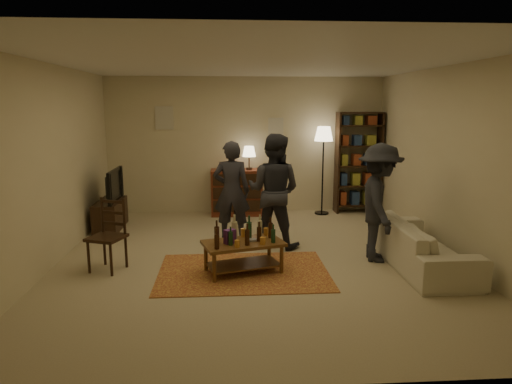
{
  "coord_description": "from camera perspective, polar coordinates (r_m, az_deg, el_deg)",
  "views": [
    {
      "loc": [
        -0.41,
        -6.16,
        2.15
      ],
      "look_at": [
        0.01,
        0.1,
        0.95
      ],
      "focal_mm": 32.0,
      "sensor_mm": 36.0,
      "label": 1
    }
  ],
  "objects": [
    {
      "name": "floor",
      "position": [
        6.53,
        -0.02,
        -8.38
      ],
      "size": [
        6.0,
        6.0,
        0.0
      ],
      "primitive_type": "plane",
      "color": "#C6B793",
      "rests_on": "ground"
    },
    {
      "name": "room_shell",
      "position": [
        9.15,
        -5.39,
        8.67
      ],
      "size": [
        6.0,
        6.0,
        6.0
      ],
      "color": "beige",
      "rests_on": "ground"
    },
    {
      "name": "rug",
      "position": [
        6.05,
        -1.58,
        -9.95
      ],
      "size": [
        2.2,
        1.5,
        0.01
      ],
      "primitive_type": "cube",
      "color": "maroon",
      "rests_on": "ground"
    },
    {
      "name": "coffee_table",
      "position": [
        5.93,
        -1.61,
        -6.57
      ],
      "size": [
        1.13,
        0.81,
        0.75
      ],
      "rotation": [
        0.0,
        0.0,
        0.28
      ],
      "color": "brown",
      "rests_on": "ground"
    },
    {
      "name": "dining_chair",
      "position": [
        6.32,
        -17.89,
        -4.79
      ],
      "size": [
        0.54,
        0.54,
        0.96
      ],
      "rotation": [
        0.0,
        0.0,
        -0.37
      ],
      "color": "#321C10",
      "rests_on": "ground"
    },
    {
      "name": "tv_stand",
      "position": [
        8.4,
        -17.77,
        -1.83
      ],
      "size": [
        0.4,
        1.0,
        1.06
      ],
      "color": "#321C10",
      "rests_on": "ground"
    },
    {
      "name": "dresser",
      "position": [
        9.03,
        -2.39,
        0.13
      ],
      "size": [
        1.0,
        0.5,
        1.36
      ],
      "color": "maroon",
      "rests_on": "ground"
    },
    {
      "name": "bookshelf",
      "position": [
        9.39,
        12.64,
        3.74
      ],
      "size": [
        0.9,
        0.34,
        2.02
      ],
      "color": "#321C10",
      "rests_on": "ground"
    },
    {
      "name": "floor_lamp",
      "position": [
        9.04,
        8.45,
        6.44
      ],
      "size": [
        0.36,
        0.36,
        1.74
      ],
      "color": "black",
      "rests_on": "ground"
    },
    {
      "name": "sofa",
      "position": [
        6.59,
        19.81,
        -6.11
      ],
      "size": [
        0.81,
        2.08,
        0.61
      ],
      "primitive_type": "imported",
      "rotation": [
        0.0,
        0.0,
        1.57
      ],
      "color": "beige",
      "rests_on": "ground"
    },
    {
      "name": "person_left",
      "position": [
        7.26,
        -3.06,
        0.11
      ],
      "size": [
        0.62,
        0.44,
        1.6
      ],
      "primitive_type": "imported",
      "rotation": [
        0.0,
        0.0,
        3.04
      ],
      "color": "#282830",
      "rests_on": "ground"
    },
    {
      "name": "person_right",
      "position": [
        6.93,
        2.22,
        0.15
      ],
      "size": [
        1.04,
        0.95,
        1.73
      ],
      "primitive_type": "imported",
      "rotation": [
        0.0,
        0.0,
        2.71
      ],
      "color": "#2A2B32",
      "rests_on": "ground"
    },
    {
      "name": "person_by_sofa",
      "position": [
        6.52,
        15.15,
        -1.31
      ],
      "size": [
        0.77,
        1.15,
        1.64
      ],
      "primitive_type": "imported",
      "rotation": [
        0.0,
        0.0,
        1.41
      ],
      "color": "#23242A",
      "rests_on": "ground"
    }
  ]
}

